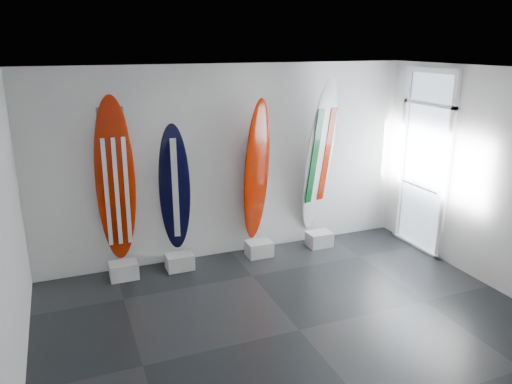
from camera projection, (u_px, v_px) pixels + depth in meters
name	position (u px, v px, depth m)	size (l,w,h in m)	color
floor	(299.00, 330.00, 5.92)	(6.00, 6.00, 0.00)	black
ceiling	(307.00, 72.00, 5.05)	(6.00, 6.00, 0.00)	white
wall_back	(230.00, 163.00, 7.71)	(6.00, 6.00, 0.00)	silver
wall_front	(475.00, 326.00, 3.27)	(6.00, 6.00, 0.00)	silver
wall_left	(2.00, 252.00, 4.42)	(5.00, 5.00, 0.00)	silver
wall_right	(505.00, 184.00, 6.55)	(5.00, 5.00, 0.00)	silver
display_block_usa	(124.00, 270.00, 7.20)	(0.40, 0.30, 0.24)	silver
surfboard_usa	(116.00, 181.00, 6.91)	(0.54, 0.08, 2.41)	#981701
display_block_navy	(180.00, 261.00, 7.49)	(0.40, 0.30, 0.24)	silver
surfboard_navy	(175.00, 189.00, 7.26)	(0.45, 0.08, 2.01)	black
display_block_swiss	(259.00, 249.00, 7.96)	(0.40, 0.30, 0.24)	silver
surfboard_swiss	(257.00, 171.00, 7.68)	(0.52, 0.08, 2.28)	#981701
display_block_italy	(319.00, 239.00, 8.35)	(0.40, 0.30, 0.24)	silver
surfboard_italy	(319.00, 156.00, 8.03)	(0.59, 0.08, 2.60)	silver
wall_outlet	(71.00, 255.00, 7.15)	(0.09, 0.02, 0.13)	silver
glass_door	(424.00, 164.00, 7.94)	(0.12, 1.16, 2.85)	white
balcony	(480.00, 209.00, 8.68)	(2.80, 2.20, 1.20)	slate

